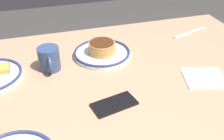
{
  "coord_description": "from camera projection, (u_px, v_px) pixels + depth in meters",
  "views": [
    {
      "loc": [
        0.28,
        0.75,
        1.29
      ],
      "look_at": [
        0.05,
        -0.01,
        0.77
      ],
      "focal_mm": 41.66,
      "sensor_mm": 36.0,
      "label": 1
    }
  ],
  "objects": [
    {
      "name": "dining_table",
      "position": [
        126.0,
        97.0,
        1.03
      ],
      "size": [
        1.33,
        0.92,
        0.74
      ],
      "color": "tan",
      "rests_on": "ground_plane"
    },
    {
      "name": "paper_napkin",
      "position": [
        204.0,
        78.0,
        0.96
      ],
      "size": [
        0.18,
        0.17,
        0.0
      ],
      "primitive_type": "cube",
      "rotation": [
        0.0,
        0.0,
        -0.26
      ],
      "color": "white",
      "rests_on": "dining_table"
    },
    {
      "name": "coffee_mug",
      "position": [
        49.0,
        59.0,
        0.99
      ],
      "size": [
        0.08,
        0.11,
        0.09
      ],
      "color": "#334772",
      "rests_on": "dining_table"
    },
    {
      "name": "cell_phone",
      "position": [
        114.0,
        104.0,
        0.84
      ],
      "size": [
        0.16,
        0.1,
        0.01
      ],
      "primitive_type": "cube",
      "rotation": [
        0.0,
        0.0,
        0.21
      ],
      "color": "black",
      "rests_on": "dining_table"
    },
    {
      "name": "butter_knife",
      "position": [
        191.0,
        32.0,
        1.3
      ],
      "size": [
        0.22,
        0.08,
        0.01
      ],
      "color": "silver",
      "rests_on": "dining_table"
    },
    {
      "name": "plate_near_main",
      "position": [
        102.0,
        52.0,
        1.1
      ],
      "size": [
        0.24,
        0.24,
        0.06
      ],
      "color": "white",
      "rests_on": "dining_table"
    }
  ]
}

